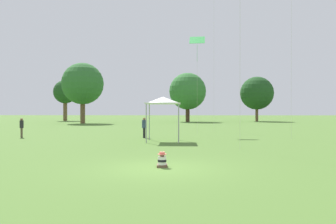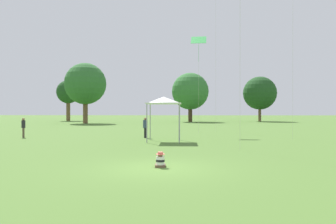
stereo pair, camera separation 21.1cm
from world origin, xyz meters
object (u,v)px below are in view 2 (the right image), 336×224
(distant_tree_0, at_px, (85,84))
(distant_tree_3, at_px, (190,91))
(kite_2, at_px, (199,41))
(distant_tree_1, at_px, (260,93))
(canopy_tent, at_px, (164,101))
(seated_toddler, at_px, (160,161))
(distant_tree_2, at_px, (68,92))
(person_standing_0, at_px, (145,126))
(person_standing_2, at_px, (23,126))

(distant_tree_0, relative_size, distant_tree_3, 1.08)
(kite_2, distance_m, distant_tree_0, 31.54)
(distant_tree_0, bearing_deg, distant_tree_1, 21.21)
(canopy_tent, distance_m, distant_tree_1, 48.91)
(seated_toddler, relative_size, distant_tree_1, 0.06)
(canopy_tent, bearing_deg, distant_tree_2, 117.45)
(canopy_tent, height_order, distant_tree_3, distant_tree_3)
(distant_tree_0, bearing_deg, kite_2, -53.00)
(distant_tree_1, xyz_separation_m, distant_tree_3, (-14.51, -3.65, 0.21))
(person_standing_0, xyz_separation_m, distant_tree_1, (18.51, 42.92, 4.90))
(person_standing_2, xyz_separation_m, canopy_tent, (11.82, -2.80, 1.94))
(seated_toddler, height_order, kite_2, kite_2)
(distant_tree_2, bearing_deg, seated_toddler, -66.52)
(person_standing_0, xyz_separation_m, distant_tree_3, (3.99, 39.28, 5.11))
(distant_tree_0, bearing_deg, canopy_tent, -63.90)
(kite_2, height_order, distant_tree_2, kite_2)
(seated_toddler, distance_m, distant_tree_1, 59.05)
(canopy_tent, xyz_separation_m, distant_tree_1, (16.78, 45.85, 2.97))
(person_standing_0, relative_size, kite_2, 0.18)
(seated_toddler, height_order, distant_tree_3, distant_tree_3)
(person_standing_0, height_order, distant_tree_2, distant_tree_2)
(seated_toddler, height_order, distant_tree_1, distant_tree_1)
(seated_toddler, distance_m, distant_tree_0, 47.32)
(person_standing_0, relative_size, distant_tree_0, 0.16)
(kite_2, xyz_separation_m, distant_tree_2, (-27.25, 39.25, -2.56))
(distant_tree_1, height_order, distant_tree_3, distant_tree_3)
(distant_tree_3, bearing_deg, seated_toddler, -91.79)
(distant_tree_0, bearing_deg, distant_tree_3, 26.36)
(seated_toddler, height_order, canopy_tent, canopy_tent)
(seated_toddler, relative_size, distant_tree_0, 0.06)
(distant_tree_2, bearing_deg, person_standing_0, -62.76)
(distant_tree_1, bearing_deg, canopy_tent, -110.10)
(distant_tree_2, bearing_deg, canopy_tent, -62.55)
(person_standing_2, distance_m, distant_tree_1, 51.91)
(person_standing_0, bearing_deg, distant_tree_2, -21.30)
(seated_toddler, xyz_separation_m, distant_tree_2, (-25.12, 57.83, 6.02))
(distant_tree_1, bearing_deg, kite_2, -110.30)
(kite_2, xyz_separation_m, distant_tree_1, (14.03, 37.94, -2.95))
(kite_2, bearing_deg, canopy_tent, -60.17)
(seated_toddler, relative_size, person_standing_2, 0.38)
(seated_toddler, xyz_separation_m, distant_tree_0, (-16.81, 43.72, 6.66))
(seated_toddler, bearing_deg, distant_tree_2, 109.92)
(seated_toddler, xyz_separation_m, canopy_tent, (-0.62, 10.67, 2.66))
(kite_2, bearing_deg, distant_tree_1, 118.71)
(distant_tree_2, bearing_deg, distant_tree_0, -59.51)
(kite_2, bearing_deg, distant_tree_3, 139.82)
(distant_tree_1, distance_m, distant_tree_3, 14.97)
(canopy_tent, height_order, distant_tree_1, distant_tree_1)
(seated_toddler, xyz_separation_m, person_standing_0, (-2.34, 13.59, 0.73))
(seated_toddler, bearing_deg, distant_tree_0, 107.48)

